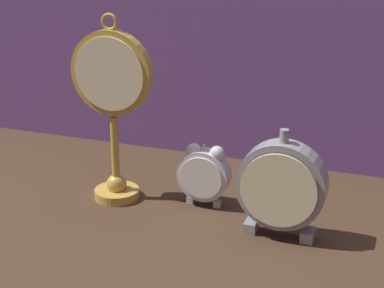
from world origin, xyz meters
The scene contains 5 objects.
ground_plane centered at (0.00, 0.00, 0.00)m, with size 4.00×4.00×0.00m, color #422D1E.
fabric_backdrop_drape centered at (0.00, 0.33, 0.29)m, with size 1.60×0.01×0.57m, color #6B478E.
pocket_watch_on_stand centered at (-0.14, 0.06, 0.17)m, with size 0.15×0.08×0.33m.
alarm_clock_twin_bell centered at (0.02, 0.09, 0.06)m, with size 0.09×0.03×0.11m.
mantel_clock_silver centered at (0.17, 0.02, 0.09)m, with size 0.14×0.04×0.18m.
Camera 1 is at (0.35, -0.87, 0.49)m, focal length 60.00 mm.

